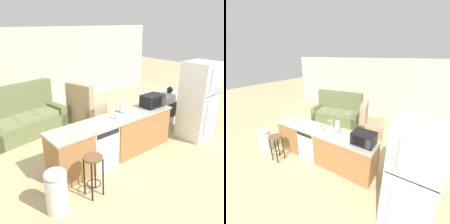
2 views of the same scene
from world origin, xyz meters
The scene contains 15 objects.
ground_plane centered at (0.00, 0.00, 0.00)m, with size 24.00×24.00×0.00m, color tan.
wall_back centered at (0.30, 4.20, 1.30)m, with size 10.00×0.06×2.60m.
kitchen_counter centered at (0.24, 0.00, 0.42)m, with size 2.94×0.66×0.90m.
dishwasher centered at (-0.25, 0.00, 0.42)m, with size 0.58×0.61×0.84m.
stove_range centered at (2.35, 0.55, 0.45)m, with size 0.76×0.68×0.90m.
refrigerator centered at (2.35, -0.55, 0.95)m, with size 0.72×0.73×1.90m.
microwave centered at (1.30, 0.00, 1.04)m, with size 0.50×0.37×0.28m.
sink_faucet centered at (0.33, 0.14, 1.03)m, with size 0.07×0.18×0.30m.
paper_towel_roll centered at (0.50, 0.17, 1.04)m, with size 0.14×0.14×0.28m.
soap_bottle centered at (0.16, -0.04, 0.97)m, with size 0.06×0.06×0.18m.
kettle centered at (2.52, 0.42, 0.99)m, with size 0.21×0.17×0.19m.
bar_stool centered at (-0.90, -0.70, 0.54)m, with size 0.32×0.32×0.74m.
trash_bin centered at (-1.54, -0.65, 0.38)m, with size 0.35×0.35×0.74m.
couch centered at (-0.92, 2.38, 0.39)m, with size 2.12×1.20×1.27m.
armchair centered at (0.69, 1.94, 0.35)m, with size 1.00×1.04×1.20m.
Camera 1 is at (-2.76, -3.42, 2.77)m, focal length 38.00 mm.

